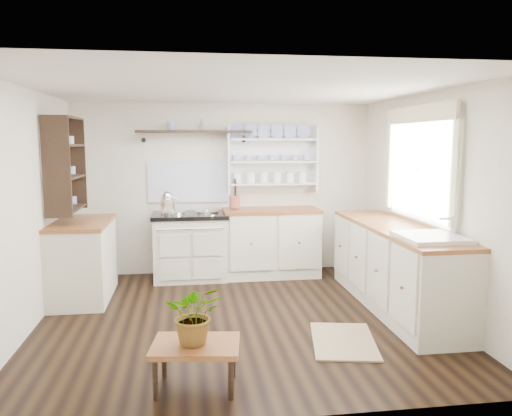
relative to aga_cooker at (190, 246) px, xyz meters
name	(u,v)px	position (x,y,z in m)	size (l,w,h in m)	color
floor	(240,318)	(0.48, -1.57, -0.44)	(4.00, 3.80, 0.01)	black
wall_back	(224,189)	(0.48, 0.33, 0.71)	(4.00, 0.02, 2.30)	beige
wall_right	(429,203)	(2.48, -1.57, 0.71)	(0.02, 3.80, 2.30)	beige
wall_left	(27,211)	(-1.52, -1.57, 0.71)	(0.02, 3.80, 2.30)	beige
ceiling	(239,88)	(0.48, -1.57, 1.86)	(4.00, 3.80, 0.01)	white
window	(419,163)	(2.43, -1.42, 1.12)	(0.08, 1.55, 1.22)	white
aga_cooker	(190,246)	(0.00, 0.00, 0.00)	(0.97, 0.68, 0.90)	beige
back_cabinets	(271,241)	(1.08, 0.03, 0.02)	(1.27, 0.63, 0.90)	silver
right_cabinets	(395,266)	(2.18, -1.47, 0.02)	(0.62, 2.43, 0.90)	silver
belfast_sink	(430,250)	(2.18, -2.22, 0.36)	(0.55, 0.60, 0.45)	white
left_cabinets	(83,259)	(-1.22, -0.67, 0.02)	(0.62, 1.13, 0.90)	silver
plate_rack	(272,159)	(1.13, 0.29, 1.11)	(1.20, 0.22, 0.90)	white
high_shelf	(194,133)	(0.08, 0.21, 1.47)	(1.50, 0.29, 0.16)	black
left_shelving	(65,164)	(-1.36, -0.67, 1.11)	(0.28, 0.80, 1.05)	black
kettle	(167,201)	(-0.28, -0.12, 0.60)	(0.19, 0.19, 0.23)	silver
utensil_crock	(235,202)	(0.60, 0.11, 0.55)	(0.14, 0.14, 0.16)	#A74B3D
center_table	(196,349)	(0.00, -2.97, -0.15)	(0.68, 0.53, 0.34)	brown
potted_plant	(195,314)	(0.00, -2.97, 0.12)	(0.40, 0.35, 0.44)	#3F7233
floor_rug	(343,341)	(1.34, -2.31, -0.43)	(0.55, 0.85, 0.02)	brown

